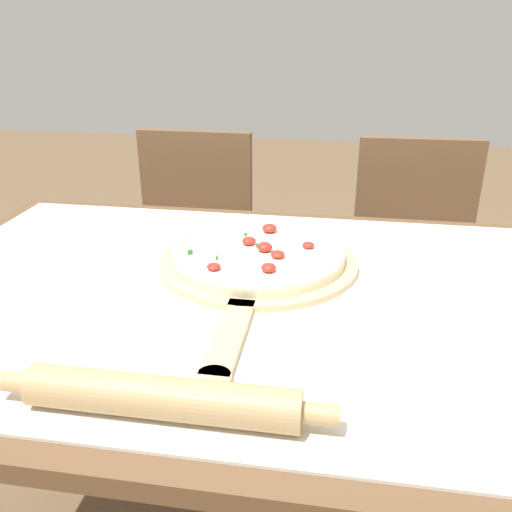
{
  "coord_description": "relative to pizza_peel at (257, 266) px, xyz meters",
  "views": [
    {
      "loc": [
        0.1,
        -0.85,
        1.22
      ],
      "look_at": [
        -0.05,
        0.09,
        0.8
      ],
      "focal_mm": 38.0,
      "sensor_mm": 36.0,
      "label": 1
    }
  ],
  "objects": [
    {
      "name": "chair_left",
      "position": [
        -0.33,
        0.68,
        -0.27
      ],
      "size": [
        0.4,
        0.4,
        0.88
      ],
      "rotation": [
        0.0,
        0.0,
        0.0
      ],
      "color": "brown",
      "rests_on": "ground_plane"
    },
    {
      "name": "dining_table",
      "position": [
        0.05,
        -0.1,
        -0.12
      ],
      "size": [
        1.46,
        0.89,
        0.76
      ],
      "color": "brown",
      "rests_on": "ground_plane"
    },
    {
      "name": "chair_right",
      "position": [
        0.4,
        0.68,
        -0.27
      ],
      "size": [
        0.41,
        0.41,
        0.88
      ],
      "rotation": [
        0.0,
        0.0,
        0.03
      ],
      "color": "brown",
      "rests_on": "ground_plane"
    },
    {
      "name": "towel_cloth",
      "position": [
        0.05,
        -0.1,
        -0.01
      ],
      "size": [
        1.38,
        0.81,
        0.0
      ],
      "color": "silver",
      "rests_on": "dining_table"
    },
    {
      "name": "rolling_pin",
      "position": [
        -0.05,
        -0.44,
        0.02
      ],
      "size": [
        0.43,
        0.05,
        0.05
      ],
      "rotation": [
        0.0,
        0.0,
        0.0
      ],
      "color": "tan",
      "rests_on": "towel_cloth"
    },
    {
      "name": "pizza",
      "position": [
        0.0,
        0.02,
        0.02
      ],
      "size": [
        0.34,
        0.34,
        0.04
      ],
      "color": "beige",
      "rests_on": "pizza_peel"
    },
    {
      "name": "pizza_peel",
      "position": [
        0.0,
        0.0,
        0.0
      ],
      "size": [
        0.4,
        0.61,
        0.01
      ],
      "color": "#D6B784",
      "rests_on": "towel_cloth"
    }
  ]
}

